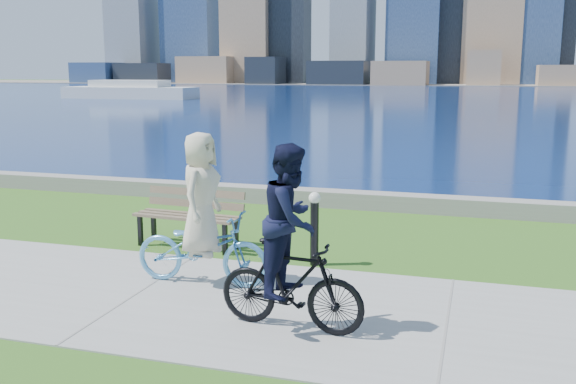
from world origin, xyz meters
name	(u,v)px	position (x,y,z in m)	size (l,w,h in m)	color
ground	(446,328)	(0.00, 0.00, 0.00)	(320.00, 320.00, 0.00)	#2B5817
concrete_path	(446,327)	(0.00, 0.00, 0.01)	(80.00, 3.50, 0.02)	gray
seawall	(463,206)	(0.00, 6.20, 0.17)	(90.00, 0.50, 0.35)	gray
bay_water	(480,95)	(0.00, 72.00, 0.00)	(320.00, 131.00, 0.01)	#0C2252
far_shore	(482,84)	(0.00, 130.00, 0.06)	(320.00, 30.00, 0.12)	slate
ferry_near	(130,91)	(-34.72, 52.27, 0.78)	(13.90, 3.97, 1.89)	silver
park_bench	(190,212)	(-4.36, 2.40, 0.58)	(1.87, 0.76, 0.94)	black
bollard_lamp	(315,224)	(-2.08, 1.94, 0.65)	(0.18, 0.18, 1.14)	black
cyclist_woman	(202,229)	(-3.33, 0.60, 0.80)	(0.71, 1.94, 2.11)	#5BA6DD
cyclist_man	(291,253)	(-1.71, -0.58, 0.92)	(0.71, 1.77, 2.14)	black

